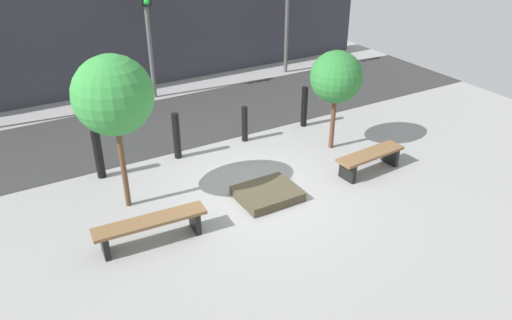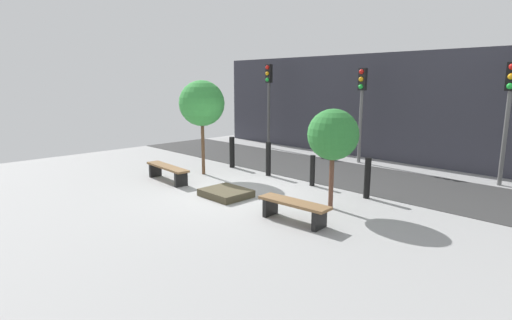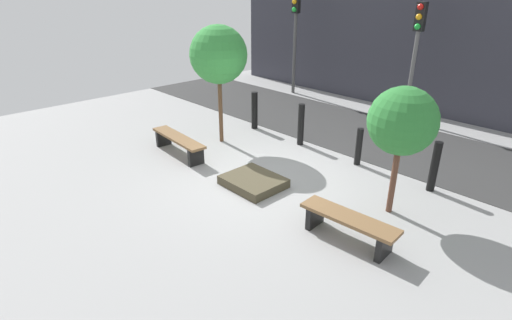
{
  "view_description": "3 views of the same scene",
  "coord_description": "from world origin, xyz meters",
  "px_view_note": "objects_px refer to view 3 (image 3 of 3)",
  "views": [
    {
      "loc": [
        -4.42,
        -7.44,
        5.38
      ],
      "look_at": [
        -0.04,
        0.06,
        0.69
      ],
      "focal_mm": 35.0,
      "sensor_mm": 36.0,
      "label": 1
    },
    {
      "loc": [
        7.69,
        -6.74,
        2.93
      ],
      "look_at": [
        0.34,
        0.45,
        0.91
      ],
      "focal_mm": 28.0,
      "sensor_mm": 36.0,
      "label": 2
    },
    {
      "loc": [
        5.42,
        -5.35,
        3.87
      ],
      "look_at": [
        0.11,
        -0.34,
        0.63
      ],
      "focal_mm": 28.0,
      "sensor_mm": 36.0,
      "label": 3
    }
  ],
  "objects_px": {
    "bench_left": "(178,142)",
    "planter_bed": "(253,182)",
    "traffic_light_mid_west": "(417,41)",
    "bollard_far_left": "(255,111)",
    "traffic_light_west": "(295,24)",
    "bollard_left": "(301,125)",
    "bollard_right": "(434,167)",
    "bench_right": "(348,223)",
    "tree_behind_left_bench": "(218,55)",
    "bollard_center": "(359,147)",
    "tree_behind_right_bench": "(402,122)"
  },
  "relations": [
    {
      "from": "bench_right",
      "to": "bollard_center",
      "type": "bearing_deg",
      "value": 116.73
    },
    {
      "from": "bollard_center",
      "to": "traffic_light_mid_west",
      "type": "xyz_separation_m",
      "value": [
        -0.87,
        3.89,
        1.92
      ]
    },
    {
      "from": "bollard_left",
      "to": "bollard_right",
      "type": "xyz_separation_m",
      "value": [
        3.5,
        0.0,
        -0.02
      ]
    },
    {
      "from": "bollard_right",
      "to": "traffic_light_mid_west",
      "type": "bearing_deg",
      "value": 123.96
    },
    {
      "from": "bollard_far_left",
      "to": "traffic_light_west",
      "type": "bearing_deg",
      "value": 117.16
    },
    {
      "from": "tree_behind_left_bench",
      "to": "bollard_left",
      "type": "relative_size",
      "value": 2.76
    },
    {
      "from": "bench_left",
      "to": "planter_bed",
      "type": "relative_size",
      "value": 1.67
    },
    {
      "from": "traffic_light_west",
      "to": "traffic_light_mid_west",
      "type": "height_order",
      "value": "traffic_light_west"
    },
    {
      "from": "bench_right",
      "to": "tree_behind_left_bench",
      "type": "height_order",
      "value": "tree_behind_left_bench"
    },
    {
      "from": "planter_bed",
      "to": "traffic_light_west",
      "type": "height_order",
      "value": "traffic_light_west"
    },
    {
      "from": "bollard_center",
      "to": "bollard_left",
      "type": "bearing_deg",
      "value": 180.0
    },
    {
      "from": "bench_left",
      "to": "traffic_light_west",
      "type": "bearing_deg",
      "value": 111.99
    },
    {
      "from": "bench_left",
      "to": "bench_right",
      "type": "relative_size",
      "value": 1.18
    },
    {
      "from": "tree_behind_right_bench",
      "to": "bollard_left",
      "type": "xyz_separation_m",
      "value": [
        -3.34,
        1.35,
        -1.2
      ]
    },
    {
      "from": "tree_behind_right_bench",
      "to": "bollard_center",
      "type": "height_order",
      "value": "tree_behind_right_bench"
    },
    {
      "from": "bollard_far_left",
      "to": "bollard_right",
      "type": "height_order",
      "value": "bollard_far_left"
    },
    {
      "from": "traffic_light_west",
      "to": "bench_right",
      "type": "bearing_deg",
      "value": -42.9
    },
    {
      "from": "bench_left",
      "to": "bollard_center",
      "type": "xyz_separation_m",
      "value": [
        3.34,
        2.69,
        0.1
      ]
    },
    {
      "from": "tree_behind_left_bench",
      "to": "bollard_center",
      "type": "relative_size",
      "value": 3.39
    },
    {
      "from": "bollard_left",
      "to": "bollard_center",
      "type": "height_order",
      "value": "bollard_left"
    },
    {
      "from": "bench_left",
      "to": "bollard_left",
      "type": "distance_m",
      "value": 3.13
    },
    {
      "from": "tree_behind_left_bench",
      "to": "traffic_light_mid_west",
      "type": "bearing_deg",
      "value": 64.83
    },
    {
      "from": "bench_left",
      "to": "planter_bed",
      "type": "bearing_deg",
      "value": 8.51
    },
    {
      "from": "bench_left",
      "to": "tree_behind_right_bench",
      "type": "bearing_deg",
      "value": 19.05
    },
    {
      "from": "bollard_left",
      "to": "traffic_light_mid_west",
      "type": "height_order",
      "value": "traffic_light_mid_west"
    },
    {
      "from": "bollard_right",
      "to": "traffic_light_west",
      "type": "bearing_deg",
      "value": 151.73
    },
    {
      "from": "tree_behind_right_bench",
      "to": "bollard_left",
      "type": "height_order",
      "value": "tree_behind_right_bench"
    },
    {
      "from": "bench_left",
      "to": "traffic_light_west",
      "type": "distance_m",
      "value": 7.27
    },
    {
      "from": "bench_left",
      "to": "bollard_center",
      "type": "distance_m",
      "value": 4.29
    },
    {
      "from": "tree_behind_left_bench",
      "to": "traffic_light_mid_west",
      "type": "xyz_separation_m",
      "value": [
        2.47,
        5.25,
        0.1
      ]
    },
    {
      "from": "bollard_far_left",
      "to": "traffic_light_west",
      "type": "relative_size",
      "value": 0.29
    },
    {
      "from": "bollard_left",
      "to": "bench_right",
      "type": "bearing_deg",
      "value": -38.86
    },
    {
      "from": "planter_bed",
      "to": "bollard_left",
      "type": "bearing_deg",
      "value": 109.33
    },
    {
      "from": "planter_bed",
      "to": "traffic_light_west",
      "type": "distance_m",
      "value": 8.25
    },
    {
      "from": "bollard_left",
      "to": "traffic_light_west",
      "type": "bearing_deg",
      "value": 133.89
    },
    {
      "from": "planter_bed",
      "to": "traffic_light_mid_west",
      "type": "height_order",
      "value": "traffic_light_mid_west"
    },
    {
      "from": "tree_behind_right_bench",
      "to": "bollard_right",
      "type": "distance_m",
      "value": 1.83
    },
    {
      "from": "bench_left",
      "to": "bollard_right",
      "type": "relative_size",
      "value": 1.87
    },
    {
      "from": "bollard_far_left",
      "to": "bench_right",
      "type": "bearing_deg",
      "value": -27.88
    },
    {
      "from": "bench_left",
      "to": "bollard_far_left",
      "type": "height_order",
      "value": "bollard_far_left"
    },
    {
      "from": "bollard_left",
      "to": "planter_bed",
      "type": "bearing_deg",
      "value": -70.67
    },
    {
      "from": "bollard_center",
      "to": "traffic_light_west",
      "type": "distance_m",
      "value": 7.05
    },
    {
      "from": "tree_behind_right_bench",
      "to": "bench_left",
      "type": "bearing_deg",
      "value": -164.83
    },
    {
      "from": "planter_bed",
      "to": "traffic_light_west",
      "type": "bearing_deg",
      "value": 125.89
    },
    {
      "from": "bollard_left",
      "to": "bollard_right",
      "type": "relative_size",
      "value": 1.03
    },
    {
      "from": "traffic_light_west",
      "to": "bench_left",
      "type": "bearing_deg",
      "value": -71.88
    },
    {
      "from": "tree_behind_left_bench",
      "to": "traffic_light_west",
      "type": "distance_m",
      "value": 5.68
    },
    {
      "from": "traffic_light_west",
      "to": "bollard_right",
      "type": "bearing_deg",
      "value": -28.27
    },
    {
      "from": "tree_behind_left_bench",
      "to": "bollard_left",
      "type": "xyz_separation_m",
      "value": [
        1.59,
        1.35,
        -1.72
      ]
    },
    {
      "from": "tree_behind_right_bench",
      "to": "traffic_light_mid_west",
      "type": "bearing_deg",
      "value": 115.17
    }
  ]
}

